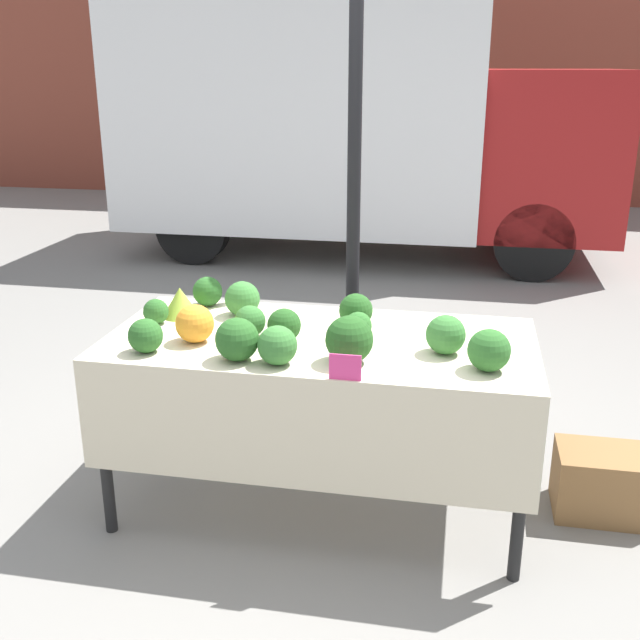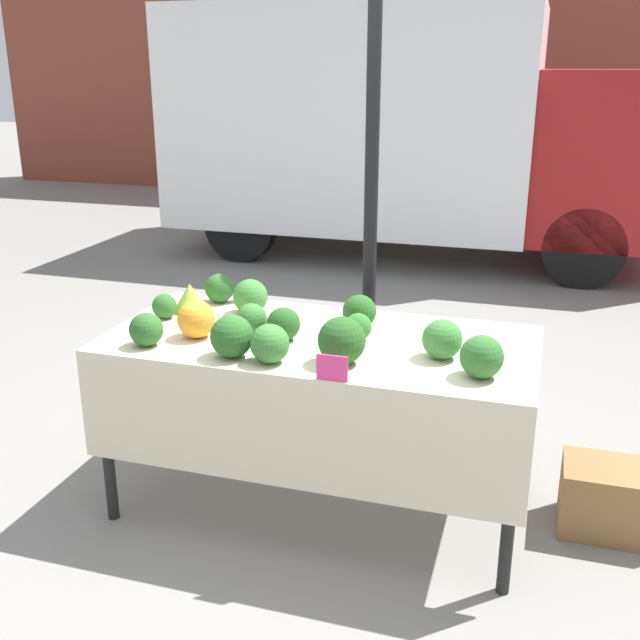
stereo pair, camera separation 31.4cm
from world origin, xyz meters
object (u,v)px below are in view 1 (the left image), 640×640
orange_cauliflower (195,324)px  produce_crate (604,483)px  parked_truck (352,125)px  price_sign (345,367)px

orange_cauliflower → produce_crate: (1.76, 0.32, -0.74)m
parked_truck → price_sign: (0.81, -5.40, -0.46)m
parked_truck → orange_cauliflower: (0.13, -5.12, -0.43)m
orange_cauliflower → produce_crate: size_ratio=0.38×
parked_truck → price_sign: 5.48m
price_sign → produce_crate: size_ratio=0.28×
produce_crate → price_sign: bearing=-151.0°
parked_truck → orange_cauliflower: 5.14m
produce_crate → orange_cauliflower: bearing=-169.6°
price_sign → orange_cauliflower: bearing=157.9°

